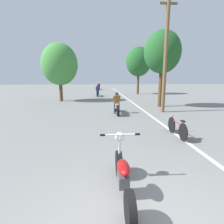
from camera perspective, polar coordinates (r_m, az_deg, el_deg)
lane_stripe_edge at (r=15.55m, az=7.41°, el=2.59°), size 0.14×48.00×0.01m
utility_pole at (r=12.27m, az=17.12°, el=17.55°), size 1.10×0.24×7.34m
roadside_tree_right_near at (r=14.64m, az=16.12°, el=18.21°), size 2.83×2.55×5.86m
roadside_tree_right_far at (r=25.37m, az=8.67°, el=15.90°), size 3.49×3.14×6.48m
roadside_tree_left at (r=18.14m, az=-16.78°, el=14.68°), size 3.47×3.13×5.57m
motorcycle_foreground at (r=3.66m, az=3.58°, el=-19.54°), size 0.88×2.08×1.10m
motorcycle_rider_lead at (r=11.31m, az=1.54°, el=2.17°), size 0.50×2.18×1.40m
motorcycle_rider_mid at (r=22.07m, az=-4.72°, el=6.54°), size 0.50×2.18×1.42m
motorcycle_rider_far at (r=34.02m, az=-4.27°, el=8.15°), size 0.50×1.97×1.42m
bicycle_parked at (r=7.39m, az=20.47°, el=-4.78°), size 0.44×1.68×0.77m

